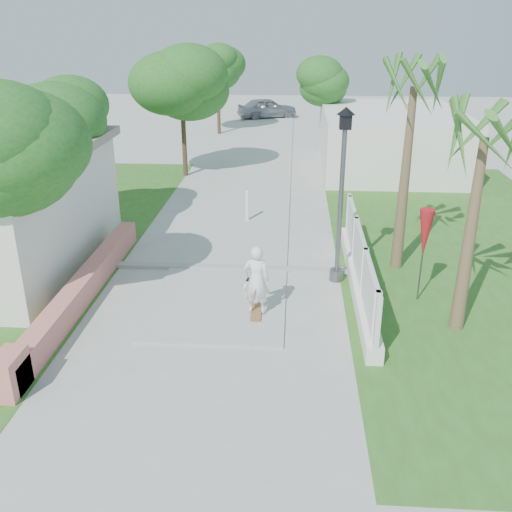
# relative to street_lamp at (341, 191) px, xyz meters

# --- Properties ---
(ground) EXTENTS (90.00, 90.00, 0.00)m
(ground) POSITION_rel_street_lamp_xyz_m (-2.90, -5.50, -2.43)
(ground) COLOR #B7B7B2
(ground) RESTS_ON ground
(path_strip) EXTENTS (3.20, 36.00, 0.06)m
(path_strip) POSITION_rel_street_lamp_xyz_m (-2.90, 14.50, -2.40)
(path_strip) COLOR #B7B7B2
(path_strip) RESTS_ON ground
(curb) EXTENTS (6.50, 0.25, 0.10)m
(curb) POSITION_rel_street_lamp_xyz_m (-2.90, 0.50, -2.38)
(curb) COLOR #999993
(curb) RESTS_ON ground
(grass_left) EXTENTS (8.00, 20.00, 0.01)m
(grass_left) POSITION_rel_street_lamp_xyz_m (-9.90, 2.50, -2.42)
(grass_left) COLOR #375F1E
(grass_left) RESTS_ON ground
(grass_right) EXTENTS (8.00, 20.00, 0.01)m
(grass_right) POSITION_rel_street_lamp_xyz_m (4.10, 2.50, -2.42)
(grass_right) COLOR #375F1E
(grass_right) RESTS_ON ground
(pink_wall) EXTENTS (0.45, 8.20, 0.80)m
(pink_wall) POSITION_rel_street_lamp_xyz_m (-6.20, -1.95, -2.11)
(pink_wall) COLOR #DC7670
(pink_wall) RESTS_ON ground
(lattice_fence) EXTENTS (0.35, 7.00, 1.50)m
(lattice_fence) POSITION_rel_street_lamp_xyz_m (0.50, -0.50, -1.88)
(lattice_fence) COLOR white
(lattice_fence) RESTS_ON ground
(building_right) EXTENTS (6.00, 8.00, 2.60)m
(building_right) POSITION_rel_street_lamp_xyz_m (3.10, 12.50, -1.13)
(building_right) COLOR silver
(building_right) RESTS_ON ground
(street_lamp) EXTENTS (0.44, 0.44, 4.44)m
(street_lamp) POSITION_rel_street_lamp_xyz_m (0.00, 0.00, 0.00)
(street_lamp) COLOR #59595E
(street_lamp) RESTS_ON ground
(bollard) EXTENTS (0.14, 0.14, 1.09)m
(bollard) POSITION_rel_street_lamp_xyz_m (-2.70, 4.50, -1.84)
(bollard) COLOR white
(bollard) RESTS_ON ground
(patio_umbrella) EXTENTS (0.36, 0.36, 2.30)m
(patio_umbrella) POSITION_rel_street_lamp_xyz_m (1.90, -1.00, -0.74)
(patio_umbrella) COLOR #59595E
(patio_umbrella) RESTS_ON ground
(tree_left_mid) EXTENTS (3.20, 3.20, 4.85)m
(tree_left_mid) POSITION_rel_street_lamp_xyz_m (-8.38, 2.98, 1.07)
(tree_left_mid) COLOR #4C3826
(tree_left_mid) RESTS_ON ground
(tree_path_left) EXTENTS (3.40, 3.40, 5.23)m
(tree_path_left) POSITION_rel_street_lamp_xyz_m (-5.88, 10.48, 1.39)
(tree_path_left) COLOR #4C3826
(tree_path_left) RESTS_ON ground
(tree_path_right) EXTENTS (3.00, 3.00, 4.79)m
(tree_path_right) POSITION_rel_street_lamp_xyz_m (0.32, 14.48, 1.07)
(tree_path_right) COLOR #4C3826
(tree_path_right) RESTS_ON ground
(tree_path_far) EXTENTS (3.20, 3.20, 5.17)m
(tree_path_far) POSITION_rel_street_lamp_xyz_m (-5.68, 20.48, 1.39)
(tree_path_far) COLOR #4C3826
(tree_path_far) RESTS_ON ground
(palm_far) EXTENTS (1.80, 1.80, 5.30)m
(palm_far) POSITION_rel_street_lamp_xyz_m (1.70, 1.00, 2.06)
(palm_far) COLOR brown
(palm_far) RESTS_ON ground
(palm_near) EXTENTS (1.80, 1.80, 4.70)m
(palm_near) POSITION_rel_street_lamp_xyz_m (2.50, -2.30, 1.53)
(palm_near) COLOR brown
(palm_near) RESTS_ON ground
(skateboarder) EXTENTS (0.62, 1.70, 1.72)m
(skateboarder) POSITION_rel_street_lamp_xyz_m (-1.98, -2.00, -1.54)
(skateboarder) COLOR olive
(skateboarder) RESTS_ON ground
(dog) EXTENTS (0.25, 0.55, 0.38)m
(dog) POSITION_rel_street_lamp_xyz_m (-2.22, -0.95, -2.22)
(dog) COLOR white
(dog) RESTS_ON ground
(parked_car) EXTENTS (4.35, 3.04, 1.38)m
(parked_car) POSITION_rel_street_lamp_xyz_m (-3.12, 26.46, -1.74)
(parked_car) COLOR #ABAEB3
(parked_car) RESTS_ON ground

